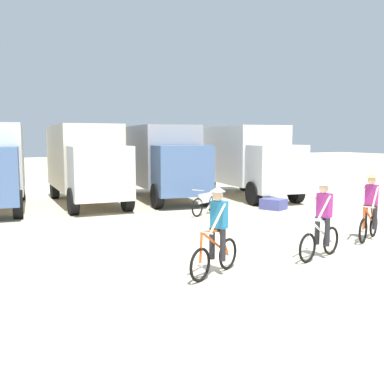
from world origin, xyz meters
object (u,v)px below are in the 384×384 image
Objects in this scene: box_truck_cream_rv at (86,160)px; cyclist_orange_shirt at (216,234)px; box_truck_avon_van at (247,157)px; cyclist_near_camera at (370,209)px; box_truck_grey_hauler at (163,158)px; supply_crate at (273,204)px; cyclist_cowboy_hat at (322,222)px; bicycle_spare at (205,204)px.

box_truck_cream_rv is 11.47m from cyclist_orange_shirt.
cyclist_orange_shirt is (-7.33, -10.52, -1.03)m from box_truck_avon_van.
cyclist_near_camera is at bearing 11.18° from cyclist_orange_shirt.
cyclist_orange_shirt is (-3.37, -11.39, -1.03)m from box_truck_grey_hauler.
supply_crate is (6.29, -4.77, -1.66)m from box_truck_cream_rv.
box_truck_cream_rv is at bearing 173.09° from box_truck_avon_van.
cyclist_orange_shirt and cyclist_cowboy_hat have the same top height.
cyclist_orange_shirt is at bearing -106.48° from box_truck_grey_hauler.
box_truck_cream_rv reaches higher than cyclist_orange_shirt.
bicycle_spare is at bearing 64.73° from cyclist_orange_shirt.
bicycle_spare is at bearing -137.27° from box_truck_avon_van.
cyclist_orange_shirt and cyclist_near_camera have the same top height.
bicycle_spare is (-2.23, 5.58, -0.45)m from cyclist_near_camera.
box_truck_cream_rv is 0.98× the size of box_truck_avon_van.
supply_crate is at bearing -37.17° from box_truck_cream_rv.
cyclist_orange_shirt is at bearing -168.82° from cyclist_near_camera.
box_truck_grey_hauler is 11.34m from cyclist_cowboy_hat.
cyclist_near_camera is 2.07× the size of supply_crate.
cyclist_near_camera is at bearing 20.65° from cyclist_cowboy_hat.
cyclist_orange_shirt reaches higher than bicycle_spare.
supply_crate is at bearing 63.12° from cyclist_cowboy_hat.
box_truck_grey_hauler is 5.74m from supply_crate.
box_truck_avon_van is at bearing 42.73° from bicycle_spare.
box_truck_grey_hauler reaches higher than cyclist_orange_shirt.
cyclist_orange_shirt reaches higher than supply_crate.
box_truck_avon_van is at bearing 66.66° from cyclist_cowboy_hat.
cyclist_orange_shirt is 9.08m from supply_crate.
box_truck_cream_rv is 11.75m from cyclist_cowboy_hat.
supply_crate is (3.32, 6.54, -0.64)m from cyclist_cowboy_hat.
box_truck_avon_van reaches higher than cyclist_orange_shirt.
supply_crate is (2.78, -4.74, -1.66)m from box_truck_grey_hauler.
box_truck_cream_rv is 5.98m from bicycle_spare.
cyclist_near_camera is 5.68m from supply_crate.
box_truck_cream_rv and box_truck_grey_hauler have the same top height.
cyclist_orange_shirt is 1.00× the size of cyclist_near_camera.
box_truck_grey_hauler is at bearing 87.29° from cyclist_cowboy_hat.
cyclist_cowboy_hat is 2.07× the size of supply_crate.
cyclist_near_camera is at bearing -62.00° from box_truck_cream_rv.
box_truck_avon_van is at bearing 73.09° from supply_crate.
box_truck_avon_van is at bearing 55.13° from cyclist_orange_shirt.
cyclist_near_camera is (2.53, 0.95, 0.00)m from cyclist_cowboy_hat.
box_truck_grey_hauler is at bearing 87.17° from bicycle_spare.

